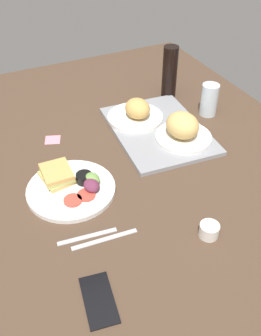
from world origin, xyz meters
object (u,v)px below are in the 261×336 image
at_px(drinking_glass, 209,100).
at_px(sticky_note, 53,140).
at_px(knife, 105,239).
at_px(serving_tray, 158,130).
at_px(fork, 87,236).
at_px(espresso_cup, 209,230).
at_px(bread_plate_near, 136,113).
at_px(soda_bottle, 170,72).
at_px(cell_phone, 99,299).
at_px(plate_with_salad, 71,185).
at_px(bread_plate_far, 183,129).

bearing_deg(drinking_glass, sticky_note, -98.50).
bearing_deg(knife, serving_tray, 50.59).
bearing_deg(drinking_glass, fork, -59.20).
bearing_deg(espresso_cup, sticky_note, -157.77).
relative_size(serving_tray, bread_plate_near, 2.05).
distance_m(fork, knife, 0.05).
xyz_separation_m(bread_plate_near, drinking_glass, (0.07, 0.29, 0.02)).
relative_size(serving_tray, sticky_note, 8.04).
bearing_deg(bread_plate_near, serving_tray, 26.47).
distance_m(bread_plate_near, sticky_note, 0.34).
bearing_deg(soda_bottle, fork, -45.04).
relative_size(soda_bottle, knife, 1.17).
bearing_deg(cell_phone, fork, 176.06).
relative_size(plate_with_salad, drinking_glass, 2.14).
xyz_separation_m(plate_with_salad, espresso_cup, (0.35, 0.28, 0.00)).
distance_m(bread_plate_near, drinking_glass, 0.30).
bearing_deg(plate_with_salad, knife, 3.83).
bearing_deg(knife, soda_bottle, 52.90).
xyz_separation_m(soda_bottle, espresso_cup, (0.75, -0.30, -0.09)).
relative_size(drinking_glass, espresso_cup, 2.34).
relative_size(drinking_glass, knife, 0.69).
xyz_separation_m(bread_plate_far, sticky_note, (-0.22, -0.43, -0.06)).
height_order(bread_plate_near, knife, bread_plate_near).
height_order(cell_phone, sticky_note, cell_phone).
relative_size(plate_with_salad, espresso_cup, 5.01).
distance_m(bread_plate_far, sticky_note, 0.49).
bearing_deg(plate_with_salad, cell_phone, -9.65).
height_order(plate_with_salad, cell_phone, plate_with_salad).
height_order(bread_plate_far, plate_with_salad, bread_plate_far).
height_order(plate_with_salad, sticky_note, plate_with_salad).
xyz_separation_m(serving_tray, drinking_glass, (-0.03, 0.25, 0.06)).
bearing_deg(serving_tray, sticky_note, -107.93).
height_order(serving_tray, bread_plate_near, bread_plate_near).
bearing_deg(cell_phone, espresso_cup, 107.80).
distance_m(drinking_glass, fork, 0.79).
bearing_deg(bread_plate_near, bread_plate_far, 25.66).
xyz_separation_m(espresso_cup, fork, (-0.14, -0.31, -0.02)).
distance_m(plate_with_salad, knife, 0.24).
distance_m(knife, cell_phone, 0.19).
bearing_deg(sticky_note, bread_plate_near, 85.08).
relative_size(bread_plate_near, plate_with_salad, 0.78).
bearing_deg(sticky_note, fork, -5.50).
distance_m(bread_plate_near, fork, 0.61).
xyz_separation_m(serving_tray, espresso_cup, (0.51, -0.12, 0.01)).
xyz_separation_m(drinking_glass, sticky_note, (-0.09, -0.63, -0.06)).
height_order(drinking_glass, sticky_note, drinking_glass).
distance_m(drinking_glass, cell_phone, 0.94).
height_order(serving_tray, sticky_note, serving_tray).
xyz_separation_m(serving_tray, soda_bottle, (-0.24, 0.18, 0.10)).
bearing_deg(espresso_cup, soda_bottle, 158.05).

